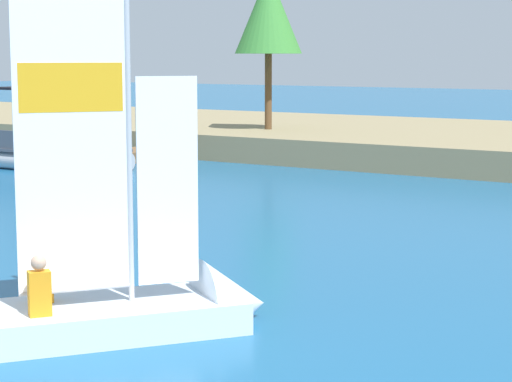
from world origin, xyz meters
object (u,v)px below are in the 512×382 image
(channel_buoy, at_px, (66,211))
(pontoon_boat, at_px, (53,149))
(wooden_dock, at_px, (108,158))
(sailboat, at_px, (154,296))
(shoreline_tree_left, at_px, (268,13))

(channel_buoy, bearing_deg, pontoon_boat, 136.46)
(wooden_dock, bearing_deg, sailboat, -46.35)
(shoreline_tree_left, relative_size, pontoon_boat, 1.16)
(sailboat, relative_size, channel_buoy, 11.79)
(shoreline_tree_left, relative_size, wooden_dock, 0.94)
(shoreline_tree_left, distance_m, sailboat, 24.92)
(wooden_dock, xyz_separation_m, sailboat, (14.42, -15.12, 0.27))
(shoreline_tree_left, xyz_separation_m, sailboat, (11.80, -21.40, -4.87))
(shoreline_tree_left, bearing_deg, sailboat, -61.12)
(pontoon_boat, height_order, channel_buoy, pontoon_boat)
(shoreline_tree_left, xyz_separation_m, pontoon_boat, (-3.17, -8.35, -4.66))
(sailboat, height_order, pontoon_boat, sailboat)
(wooden_dock, bearing_deg, channel_buoy, -52.36)
(wooden_dock, distance_m, sailboat, 20.89)
(wooden_dock, relative_size, channel_buoy, 10.89)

